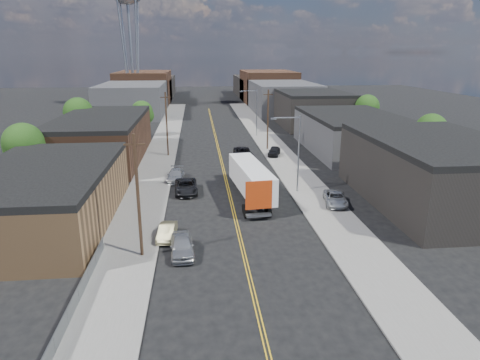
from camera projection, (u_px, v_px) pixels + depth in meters
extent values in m
plane|color=black|center=(216.00, 137.00, 82.92)|extent=(260.00, 260.00, 0.00)
cube|color=gold|center=(220.00, 155.00, 68.61)|extent=(0.32, 120.00, 0.01)
cube|color=slate|center=(160.00, 156.00, 67.68)|extent=(5.00, 140.00, 0.15)
cube|color=slate|center=(278.00, 153.00, 69.51)|extent=(5.00, 140.00, 0.15)
cube|color=olive|center=(45.00, 199.00, 40.43)|extent=(12.00, 22.00, 5.00)
cube|color=black|center=(41.00, 170.00, 39.63)|extent=(12.00, 22.00, 0.60)
cube|color=#4A2D1D|center=(102.00, 140.00, 65.07)|extent=(12.00, 26.00, 6.00)
cube|color=black|center=(100.00, 118.00, 64.13)|extent=(12.00, 26.00, 0.60)
cube|color=black|center=(436.00, 174.00, 45.97)|extent=(14.00, 22.00, 6.50)
cube|color=black|center=(441.00, 141.00, 44.95)|extent=(14.00, 22.00, 0.60)
cube|color=navy|center=(376.00, 172.00, 45.21)|extent=(0.30, 20.00, 0.80)
cube|color=#38383A|center=(352.00, 134.00, 70.90)|extent=(14.00, 24.00, 5.50)
cube|color=black|center=(353.00, 116.00, 70.02)|extent=(14.00, 24.00, 0.60)
cube|color=black|center=(311.00, 110.00, 95.47)|extent=(14.00, 22.00, 7.00)
cube|color=black|center=(312.00, 92.00, 94.38)|extent=(14.00, 22.00, 0.60)
cube|color=#38383A|center=(134.00, 99.00, 113.21)|extent=(16.00, 30.00, 8.00)
cube|color=#38383A|center=(282.00, 97.00, 117.06)|extent=(16.00, 30.00, 8.00)
cube|color=#4A2D1D|center=(144.00, 88.00, 136.76)|extent=(16.00, 26.00, 10.00)
cube|color=#4A2D1D|center=(268.00, 87.00, 140.61)|extent=(16.00, 26.00, 10.00)
cube|color=black|center=(151.00, 87.00, 156.26)|extent=(16.00, 40.00, 7.00)
cube|color=black|center=(259.00, 87.00, 160.10)|extent=(16.00, 40.00, 7.00)
cylinder|color=gray|center=(131.00, 55.00, 124.17)|extent=(0.80, 0.80, 30.00)
cylinder|color=gray|center=(124.00, 55.00, 122.33)|extent=(1.94, 1.94, 29.98)
cylinder|color=gray|center=(137.00, 55.00, 122.66)|extent=(1.94, 1.94, 29.98)
cylinder|color=gray|center=(126.00, 55.00, 125.68)|extent=(1.94, 1.94, 29.98)
cylinder|color=gray|center=(138.00, 55.00, 126.02)|extent=(1.94, 1.94, 29.98)
cylinder|color=gray|center=(299.00, 155.00, 49.03)|extent=(0.18, 0.18, 9.00)
cylinder|color=gray|center=(287.00, 118.00, 47.66)|extent=(3.00, 0.12, 0.12)
cube|color=gray|center=(274.00, 119.00, 47.54)|extent=(0.60, 0.25, 0.18)
cylinder|color=gray|center=(257.00, 113.00, 82.40)|extent=(0.18, 0.18, 9.00)
cylinder|color=gray|center=(249.00, 91.00, 81.02)|extent=(3.00, 0.12, 0.12)
cube|color=gray|center=(241.00, 91.00, 80.91)|extent=(0.60, 0.25, 0.18)
cylinder|color=black|center=(138.00, 198.00, 33.03)|extent=(0.26, 0.26, 10.00)
cube|color=black|center=(134.00, 144.00, 31.83)|extent=(1.60, 0.12, 0.12)
cylinder|color=black|center=(167.00, 125.00, 66.40)|extent=(0.26, 0.26, 10.00)
cube|color=black|center=(165.00, 97.00, 65.19)|extent=(1.60, 0.12, 0.12)
cylinder|color=black|center=(268.00, 120.00, 70.83)|extent=(0.26, 0.26, 10.00)
cube|color=black|center=(268.00, 95.00, 69.63)|extent=(1.60, 0.12, 0.12)
cube|color=slate|center=(78.00, 296.00, 27.78)|extent=(0.02, 16.00, 1.20)
cube|color=slate|center=(77.00, 287.00, 27.60)|extent=(0.05, 16.00, 0.05)
cylinder|color=black|center=(27.00, 171.00, 51.40)|extent=(0.36, 0.36, 4.25)
sphere|color=#1A3A10|center=(23.00, 143.00, 50.43)|extent=(4.76, 4.76, 4.76)
sphere|color=#1A3A10|center=(31.00, 149.00, 51.01)|extent=(3.74, 3.74, 3.74)
sphere|color=#1A3A10|center=(18.00, 149.00, 50.17)|extent=(3.40, 3.40, 3.40)
cylinder|color=black|center=(80.00, 133.00, 75.20)|extent=(0.36, 0.36, 4.50)
sphere|color=#1A3A10|center=(78.00, 112.00, 74.17)|extent=(5.04, 5.04, 5.04)
sphere|color=#1A3A10|center=(83.00, 117.00, 74.77)|extent=(3.96, 3.96, 3.96)
sphere|color=#1A3A10|center=(75.00, 116.00, 73.92)|extent=(3.60, 3.60, 3.60)
cylinder|color=black|center=(143.00, 127.00, 82.94)|extent=(0.36, 0.36, 3.75)
sphere|color=#1A3A10|center=(142.00, 112.00, 82.08)|extent=(4.20, 4.20, 4.20)
sphere|color=#1A3A10|center=(145.00, 115.00, 82.64)|extent=(3.30, 3.30, 3.30)
sphere|color=#1A3A10|center=(139.00, 115.00, 81.80)|extent=(3.00, 3.00, 3.00)
cylinder|color=black|center=(428.00, 151.00, 62.35)|extent=(0.36, 0.36, 4.00)
sphere|color=#1A3A10|center=(431.00, 129.00, 61.43)|extent=(4.48, 4.48, 4.48)
sphere|color=#1A3A10|center=(433.00, 134.00, 62.00)|extent=(3.52, 3.52, 3.52)
sphere|color=#1A3A10|center=(429.00, 134.00, 61.16)|extent=(3.20, 3.20, 3.20)
cylinder|color=black|center=(366.00, 124.00, 85.19)|extent=(0.36, 0.36, 4.25)
sphere|color=#1A3A10|center=(367.00, 107.00, 84.22)|extent=(4.76, 4.76, 4.76)
sphere|color=#1A3A10|center=(369.00, 111.00, 84.81)|extent=(3.74, 3.74, 3.74)
sphere|color=#1A3A10|center=(365.00, 110.00, 83.96)|extent=(3.40, 3.40, 3.40)
cube|color=white|center=(251.00, 178.00, 46.83)|extent=(3.92, 12.28, 2.81)
cube|color=#AF330D|center=(259.00, 195.00, 41.08)|extent=(2.63, 0.41, 2.83)
cube|color=gray|center=(259.00, 215.00, 41.67)|extent=(2.53, 0.87, 0.25)
cube|color=black|center=(244.00, 169.00, 54.22)|extent=(2.85, 3.47, 3.12)
cylinder|color=black|center=(257.00, 211.00, 43.02)|extent=(2.71, 1.29, 1.01)
cylinder|color=black|center=(244.00, 177.00, 54.52)|extent=(2.61, 1.28, 1.01)
imported|color=#9FA2A4|center=(182.00, 245.00, 34.54)|extent=(2.22, 4.82, 1.60)
imported|color=#7B7550|center=(167.00, 232.00, 37.58)|extent=(1.73, 4.01, 1.28)
imported|color=black|center=(186.00, 187.00, 49.80)|extent=(2.80, 5.68, 1.55)
imported|color=#9C9EA0|center=(176.00, 175.00, 54.59)|extent=(2.28, 5.07, 1.44)
imported|color=#AFB2B4|center=(335.00, 198.00, 45.65)|extent=(3.08, 5.19, 1.35)
imported|color=black|center=(274.00, 151.00, 67.44)|extent=(2.85, 4.42, 1.40)
imported|color=black|center=(243.00, 153.00, 66.64)|extent=(2.78, 5.66, 1.55)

